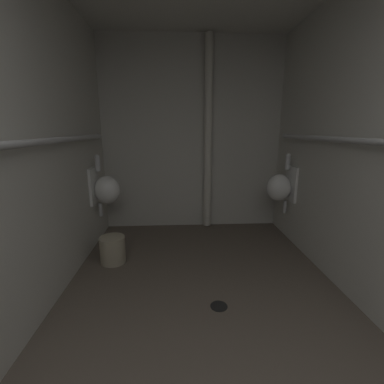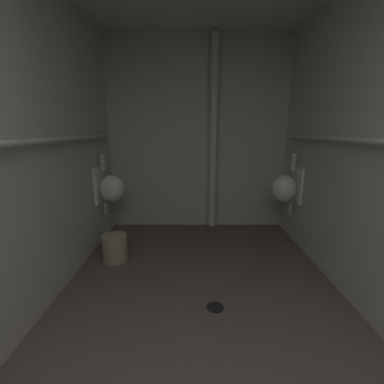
{
  "view_description": "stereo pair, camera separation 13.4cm",
  "coord_description": "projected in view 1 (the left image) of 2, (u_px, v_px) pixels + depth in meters",
  "views": [
    {
      "loc": [
        -0.21,
        0.11,
        1.4
      ],
      "look_at": [
        -0.09,
        2.33,
        0.86
      ],
      "focal_mm": 24.72,
      "sensor_mm": 36.0,
      "label": 1
    },
    {
      "loc": [
        -0.08,
        0.11,
        1.4
      ],
      "look_at": [
        -0.09,
        2.33,
        0.86
      ],
      "focal_mm": 24.72,
      "sensor_mm": 36.0,
      "label": 2
    }
  ],
  "objects": [
    {
      "name": "floor",
      "position": [
        206.0,
        315.0,
        2.09
      ],
      "size": [
        2.57,
        3.94,
        0.08
      ],
      "primitive_type": "cube",
      "color": "brown",
      "rests_on": "ground"
    },
    {
      "name": "standpipe_back_wall",
      "position": [
        208.0,
        136.0,
        3.57
      ],
      "size": [
        0.11,
        0.11,
        2.53
      ],
      "primitive_type": "cylinder",
      "color": "beige",
      "rests_on": "ground"
    },
    {
      "name": "wall_back",
      "position": [
        192.0,
        136.0,
        3.67
      ],
      "size": [
        2.57,
        0.06,
        2.58
      ],
      "primitive_type": "cube",
      "color": "beige",
      "rests_on": "ground"
    },
    {
      "name": "wall_left",
      "position": [
        15.0,
        145.0,
        1.71
      ],
      "size": [
        0.06,
        3.94,
        2.58
      ],
      "primitive_type": "cube",
      "color": "beige",
      "rests_on": "ground"
    },
    {
      "name": "waste_bin",
      "position": [
        113.0,
        250.0,
        2.81
      ],
      "size": [
        0.26,
        0.26,
        0.29
      ],
      "primitive_type": "cylinder",
      "color": "#9E937A",
      "rests_on": "ground"
    },
    {
      "name": "floor_drain",
      "position": [
        219.0,
        306.0,
        2.13
      ],
      "size": [
        0.14,
        0.14,
        0.01
      ],
      "primitive_type": "cylinder",
      "color": "black",
      "rests_on": "ground"
    },
    {
      "name": "supply_pipe_left",
      "position": [
        29.0,
        143.0,
        1.71
      ],
      "size": [
        0.06,
        3.19,
        0.06
      ],
      "color": "#B2B2B2"
    },
    {
      "name": "urinal_right_mid",
      "position": [
        280.0,
        187.0,
        3.31
      ],
      "size": [
        0.32,
        0.3,
        0.76
      ],
      "color": "white"
    },
    {
      "name": "urinal_left_mid",
      "position": [
        105.0,
        189.0,
        3.19
      ],
      "size": [
        0.32,
        0.3,
        0.76
      ],
      "color": "white"
    },
    {
      "name": "supply_pipe_right",
      "position": [
        375.0,
        142.0,
        1.84
      ],
      "size": [
        0.06,
        3.21,
        0.06
      ],
      "color": "#B2B2B2"
    }
  ]
}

